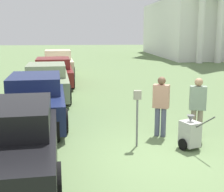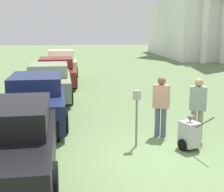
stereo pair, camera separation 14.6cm
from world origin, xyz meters
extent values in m
plane|color=#607A4C|center=(0.00, 0.00, 0.00)|extent=(120.00, 120.00, 0.00)
cube|color=black|center=(-3.08, -0.27, 0.56)|extent=(2.17, 5.00, 0.74)
cube|color=black|center=(-3.07, -0.46, 1.19)|extent=(1.75, 2.16, 0.50)
cylinder|color=black|center=(-2.30, 1.31, 0.35)|extent=(0.23, 0.71, 0.70)
cylinder|color=black|center=(-2.08, -1.71, 0.35)|extent=(0.23, 0.71, 0.70)
cube|color=#19234C|center=(-3.08, 3.57, 0.58)|extent=(2.12, 5.23, 0.78)
cube|color=#19234C|center=(-3.07, 3.36, 1.22)|extent=(1.69, 2.25, 0.50)
cylinder|color=black|center=(-4.05, 5.09, 0.34)|extent=(0.23, 0.69, 0.68)
cylinder|color=black|center=(-2.34, 5.21, 0.34)|extent=(0.23, 0.69, 0.68)
cylinder|color=black|center=(-3.83, 1.92, 0.34)|extent=(0.23, 0.69, 0.68)
cylinder|color=black|center=(-2.11, 2.05, 0.34)|extent=(0.23, 0.69, 0.68)
cube|color=gray|center=(-3.08, 7.00, 0.59)|extent=(2.12, 5.04, 0.77)
cube|color=gray|center=(-3.07, 6.81, 1.22)|extent=(1.71, 2.18, 0.49)
cylinder|color=black|center=(-4.06, 8.47, 0.37)|extent=(0.23, 0.76, 0.75)
cylinder|color=black|center=(-2.32, 8.59, 0.37)|extent=(0.23, 0.76, 0.75)
cylinder|color=black|center=(-3.84, 5.42, 0.37)|extent=(0.23, 0.76, 0.75)
cylinder|color=black|center=(-2.10, 5.54, 0.37)|extent=(0.23, 0.76, 0.75)
cube|color=maroon|center=(-3.08, 10.48, 0.54)|extent=(2.30, 5.09, 0.71)
cube|color=maroon|center=(-3.07, 10.28, 1.16)|extent=(1.86, 2.20, 0.53)
cylinder|color=black|center=(-4.14, 11.94, 0.34)|extent=(0.23, 0.69, 0.67)
cylinder|color=black|center=(-2.24, 12.08, 0.34)|extent=(0.23, 0.69, 0.67)
cylinder|color=black|center=(-3.92, 8.88, 0.34)|extent=(0.23, 0.69, 0.67)
cylinder|color=black|center=(-2.02, 9.01, 0.34)|extent=(0.23, 0.69, 0.67)
cube|color=beige|center=(-3.08, 14.42, 0.60)|extent=(2.18, 4.92, 0.84)
cube|color=beige|center=(-3.07, 14.22, 1.32)|extent=(1.76, 2.13, 0.60)
cylinder|color=black|center=(-4.09, 15.84, 0.33)|extent=(0.23, 0.66, 0.65)
cylinder|color=black|center=(-2.29, 15.97, 0.33)|extent=(0.23, 0.66, 0.65)
cylinder|color=black|center=(-3.88, 12.87, 0.33)|extent=(0.23, 0.66, 0.65)
cylinder|color=black|center=(-2.07, 12.99, 0.33)|extent=(0.23, 0.66, 0.65)
cylinder|color=slate|center=(-0.28, 0.74, 0.60)|extent=(0.05, 0.05, 1.19)
cube|color=gray|center=(-0.28, 0.74, 1.30)|extent=(0.18, 0.09, 0.22)
cylinder|color=#515670|center=(0.57, 1.41, 0.40)|extent=(0.14, 0.14, 0.79)
cylinder|color=#515670|center=(0.42, 1.49, 0.40)|extent=(0.14, 0.14, 0.79)
cube|color=tan|center=(0.49, 1.45, 1.11)|extent=(0.47, 0.38, 0.63)
sphere|color=brown|center=(0.49, 1.45, 1.53)|extent=(0.22, 0.22, 0.22)
cylinder|color=gray|center=(1.48, 1.12, 0.40)|extent=(0.14, 0.14, 0.79)
cylinder|color=gray|center=(1.31, 1.17, 0.40)|extent=(0.14, 0.14, 0.79)
cube|color=gray|center=(1.39, 1.15, 1.11)|extent=(0.46, 0.33, 0.63)
sphere|color=tan|center=(1.39, 1.15, 1.53)|extent=(0.21, 0.21, 0.21)
cube|color=#B2B2AD|center=(0.96, 0.45, 0.38)|extent=(0.50, 0.54, 0.60)
cone|color=#59595B|center=(0.96, 0.45, 0.76)|extent=(0.18, 0.18, 0.16)
cylinder|color=#4C4C4C|center=(1.14, 0.01, 0.78)|extent=(0.25, 0.56, 0.43)
cylinder|color=black|center=(0.77, 0.37, 0.14)|extent=(0.15, 0.28, 0.28)
cylinder|color=black|center=(1.16, 0.52, 0.14)|extent=(0.15, 0.28, 0.28)
cube|color=white|center=(11.66, 29.34, 3.07)|extent=(8.68, 16.17, 6.14)
cylinder|color=white|center=(9.06, 20.65, 2.91)|extent=(0.56, 0.56, 5.83)
cylinder|color=white|center=(10.80, 20.65, 2.91)|extent=(0.56, 0.56, 5.83)
camera|label=1|loc=(-1.65, -6.52, 2.81)|focal=50.00mm
camera|label=2|loc=(-1.51, -6.53, 2.81)|focal=50.00mm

